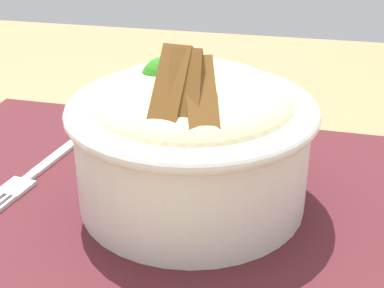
% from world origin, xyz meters
% --- Properties ---
extents(table, '(1.37, 0.96, 0.72)m').
position_xyz_m(table, '(0.00, 0.00, 0.67)').
color(table, '#99754C').
rests_on(table, ground_plane).
extents(placemat, '(0.44, 0.31, 0.00)m').
position_xyz_m(placemat, '(-0.04, -0.00, 0.72)').
color(placemat, '#47191E').
rests_on(placemat, table).
extents(bowl, '(0.19, 0.19, 0.14)m').
position_xyz_m(bowl, '(-0.08, 0.01, 0.78)').
color(bowl, silver).
rests_on(bowl, placemat).
extents(fork, '(0.03, 0.13, 0.00)m').
position_xyz_m(fork, '(0.07, 0.01, 0.73)').
color(fork, silver).
rests_on(fork, placemat).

